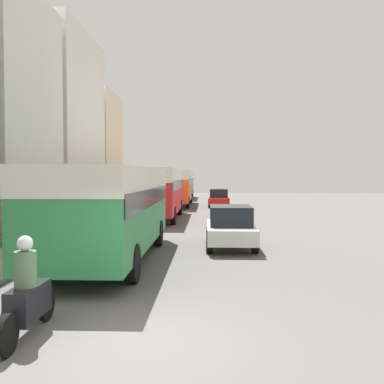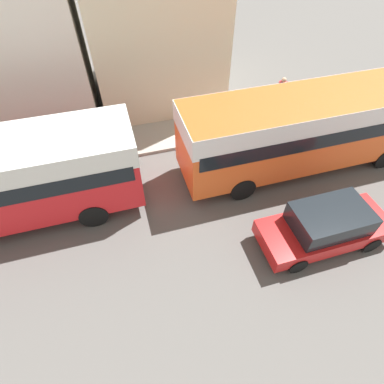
% 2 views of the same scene
% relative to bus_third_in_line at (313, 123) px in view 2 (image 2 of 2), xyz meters
% --- Properties ---
extents(bus_third_in_line, '(2.58, 10.43, 3.19)m').
position_rel_bus_third_in_line_xyz_m(bus_third_in_line, '(0.00, 0.00, 0.00)').
color(bus_third_in_line, '#EA5B23').
rests_on(bus_third_in_line, ground_plane).
extents(car_crossing, '(1.79, 4.37, 1.57)m').
position_rel_bus_third_in_line_xyz_m(car_crossing, '(3.74, -1.40, -1.26)').
color(car_crossing, red).
rests_on(car_crossing, ground_plane).
extents(pedestrian_near_curb, '(0.43, 0.43, 1.80)m').
position_rel_bus_third_in_line_xyz_m(pedestrian_near_curb, '(-3.79, 0.83, -1.00)').
color(pedestrian_near_curb, '#232838').
rests_on(pedestrian_near_curb, sidewalk).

